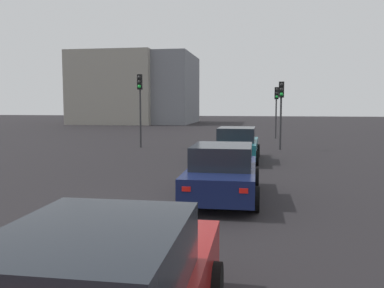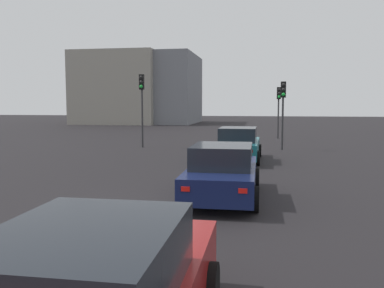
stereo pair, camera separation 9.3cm
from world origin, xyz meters
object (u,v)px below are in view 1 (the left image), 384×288
object	(u,v)px
traffic_light_near_left	(281,101)
traffic_light_far_left	(140,95)
traffic_light_near_right	(276,102)
car_navy_left_second	(223,172)
car_teal_left_lead	(237,145)

from	to	relation	value
traffic_light_near_left	traffic_light_far_left	size ratio (longest dim) A/B	0.89
traffic_light_near_right	traffic_light_far_left	distance (m)	11.50
car_navy_left_second	traffic_light_near_left	xyz separation A→B (m)	(12.70, -2.18, 2.07)
traffic_light_near_right	car_navy_left_second	bearing A→B (deg)	-13.37
car_navy_left_second	traffic_light_near_left	world-z (taller)	traffic_light_near_left
traffic_light_near_left	traffic_light_far_left	distance (m)	8.30
car_teal_left_lead	car_navy_left_second	bearing A→B (deg)	-178.99
traffic_light_near_right	traffic_light_far_left	xyz separation A→B (m)	(-7.92, 8.33, 0.34)
traffic_light_near_left	traffic_light_near_right	bearing A→B (deg)	176.30
traffic_light_far_left	car_teal_left_lead	bearing A→B (deg)	49.94
traffic_light_near_left	traffic_light_far_left	bearing A→B (deg)	-92.97
car_navy_left_second	traffic_light_far_left	distance (m)	14.24
car_teal_left_lead	traffic_light_near_right	bearing A→B (deg)	-9.24
car_teal_left_lead	traffic_light_near_left	xyz separation A→B (m)	(4.94, -2.22, 2.05)
car_navy_left_second	car_teal_left_lead	bearing A→B (deg)	-0.27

